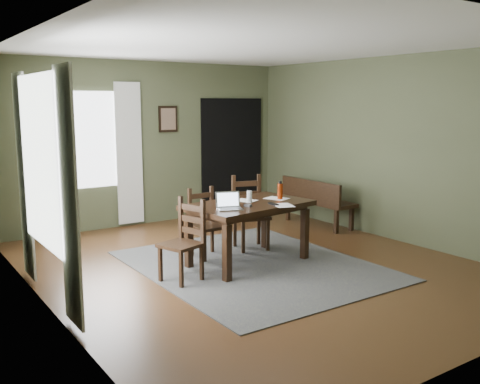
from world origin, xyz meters
TOP-DOWN VIEW (x-y plane):
  - ground at (0.00, 0.00)m, footprint 5.00×6.00m
  - room_shell at (0.00, 0.00)m, footprint 5.02×6.02m
  - rug at (0.00, 0.00)m, footprint 2.60×3.20m
  - dining_table at (0.01, 0.13)m, footprint 1.66×1.13m
  - chair_end at (-0.98, 0.00)m, footprint 0.51×0.51m
  - chair_back_left at (-0.27, 0.69)m, footprint 0.41×0.41m
  - chair_back_right at (0.44, 0.70)m, footprint 0.55×0.55m
  - bench at (2.15, 1.22)m, footprint 0.44×1.38m
  - laptop at (-0.40, -0.05)m, footprint 0.35×0.31m
  - computer_mouse at (-0.14, -0.07)m, footprint 0.08×0.10m
  - tv_remote at (0.20, -0.14)m, footprint 0.06×0.17m
  - drinking_glass at (0.05, 0.16)m, footprint 0.07×0.07m
  - water_bottle at (0.50, 0.10)m, footprint 0.09×0.09m
  - paper_b at (0.27, -0.25)m, footprint 0.29×0.33m
  - paper_c at (0.07, 0.28)m, footprint 0.30×0.33m
  - paper_d at (0.49, 0.17)m, footprint 0.30×0.34m
  - window_left at (-2.47, 0.20)m, footprint 0.01×1.30m
  - window_back at (-1.00, 2.97)m, footprint 1.00×0.01m
  - curtain_left_near at (-2.44, -0.62)m, footprint 0.03×0.48m
  - curtain_left_far at (-2.44, 1.02)m, footprint 0.03×0.48m
  - curtain_back_left at (-1.62, 2.94)m, footprint 0.44×0.03m
  - curtain_back_right at (-0.38, 2.94)m, footprint 0.44×0.03m
  - framed_picture at (0.35, 2.97)m, footprint 0.34×0.03m
  - doorway_back at (1.65, 2.97)m, footprint 1.30×0.03m

SIDE VIEW (x-z plane):
  - ground at x=0.00m, z-range -0.01..0.00m
  - rug at x=0.00m, z-range 0.00..0.01m
  - chair_back_left at x=-0.27m, z-range -0.01..0.90m
  - chair_end at x=-0.98m, z-range -0.01..0.93m
  - bench at x=2.15m, z-range 0.08..0.85m
  - chair_back_right at x=0.44m, z-range -0.01..1.00m
  - dining_table at x=0.01m, z-range 0.30..1.08m
  - paper_c at x=0.07m, z-range 0.79..0.79m
  - paper_b at x=0.27m, z-range 0.79..0.79m
  - paper_d at x=0.49m, z-range 0.79..0.79m
  - tv_remote at x=0.20m, z-range 0.79..0.80m
  - computer_mouse at x=-0.14m, z-range 0.79..0.82m
  - laptop at x=-0.40m, z-range 0.74..0.93m
  - drinking_glass at x=0.05m, z-range 0.79..0.93m
  - water_bottle at x=0.50m, z-range 0.78..1.01m
  - doorway_back at x=1.65m, z-range 0.00..2.10m
  - curtain_left_near at x=-2.44m, z-range 0.05..2.35m
  - curtain_left_far at x=-2.44m, z-range 0.05..2.35m
  - curtain_back_left at x=-1.62m, z-range 0.05..2.35m
  - curtain_back_right at x=-0.38m, z-range 0.05..2.35m
  - window_left at x=-2.47m, z-range 0.60..2.30m
  - window_back at x=-1.00m, z-range 0.70..2.20m
  - framed_picture at x=0.35m, z-range 1.53..1.97m
  - room_shell at x=0.00m, z-range 0.45..3.16m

